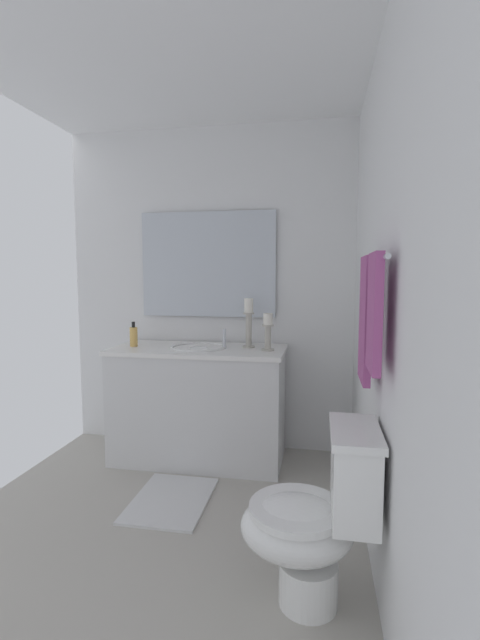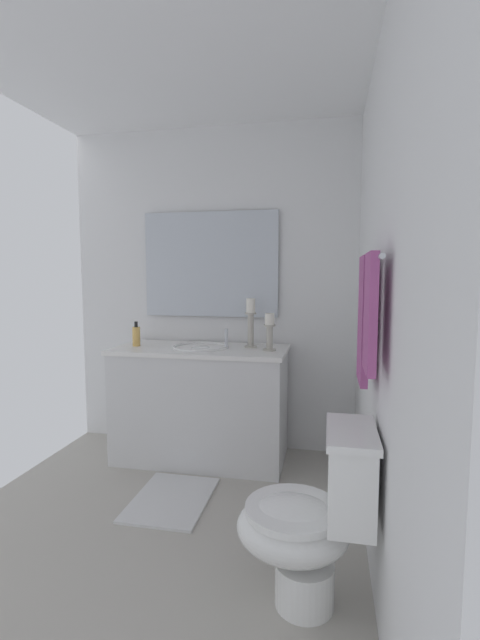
{
  "view_description": "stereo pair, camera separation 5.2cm",
  "coord_description": "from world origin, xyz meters",
  "px_view_note": "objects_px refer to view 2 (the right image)",
  "views": [
    {
      "loc": [
        1.99,
        0.84,
        1.33
      ],
      "look_at": [
        -0.4,
        0.4,
        1.09
      ],
      "focal_mm": 24.49,
      "sensor_mm": 36.0,
      "label": 1
    },
    {
      "loc": [
        1.98,
        0.89,
        1.33
      ],
      "look_at": [
        -0.4,
        0.4,
        1.09
      ],
      "focal_mm": 24.49,
      "sensor_mm": 36.0,
      "label": 2
    }
  ],
  "objects_px": {
    "towel_center": "(370,313)",
    "candle_holder_short": "(251,321)",
    "towel_near_vanity": "(363,320)",
    "towel_bar": "(373,259)",
    "bath_mat": "(171,499)",
    "sink_basin": "(201,353)",
    "soap_bottle": "(136,336)",
    "candle_holder_tall": "(270,331)",
    "vanity_cabinet": "(201,403)",
    "toilet": "(310,520)",
    "mirror": "(210,265)"
  },
  "relations": [
    {
      "from": "candle_holder_tall",
      "to": "toilet",
      "type": "distance_m",
      "value": 1.44
    },
    {
      "from": "towel_near_vanity",
      "to": "toilet",
      "type": "bearing_deg",
      "value": -37.27
    },
    {
      "from": "vanity_cabinet",
      "to": "sink_basin",
      "type": "distance_m",
      "value": 0.37
    },
    {
      "from": "mirror",
      "to": "toilet",
      "type": "xyz_separation_m",
      "value": [
        1.58,
        0.84,
        -1.05
      ]
    },
    {
      "from": "vanity_cabinet",
      "to": "towel_center",
      "type": "relative_size",
      "value": 2.87
    },
    {
      "from": "candle_holder_tall",
      "to": "soap_bottle",
      "type": "bearing_deg",
      "value": -89.99
    },
    {
      "from": "candle_holder_tall",
      "to": "candle_holder_short",
      "type": "distance_m",
      "value": 0.19
    },
    {
      "from": "vanity_cabinet",
      "to": "candle_holder_short",
      "type": "height_order",
      "value": "candle_holder_short"
    },
    {
      "from": "candle_holder_short",
      "to": "towel_near_vanity",
      "type": "xyz_separation_m",
      "value": [
        1.1,
        0.69,
        0.13
      ]
    },
    {
      "from": "towel_bar",
      "to": "bath_mat",
      "type": "distance_m",
      "value": 1.84
    },
    {
      "from": "vanity_cabinet",
      "to": "candle_holder_short",
      "type": "xyz_separation_m",
      "value": [
        -0.07,
        0.35,
        0.6
      ]
    },
    {
      "from": "sink_basin",
      "to": "towel_bar",
      "type": "xyz_separation_m",
      "value": [
        1.18,
        1.06,
        0.61
      ]
    },
    {
      "from": "towel_near_vanity",
      "to": "towel_center",
      "type": "relative_size",
      "value": 1.26
    },
    {
      "from": "sink_basin",
      "to": "candle_holder_short",
      "type": "relative_size",
      "value": 1.14
    },
    {
      "from": "soap_bottle",
      "to": "towel_near_vanity",
      "type": "relative_size",
      "value": 0.33
    },
    {
      "from": "mirror",
      "to": "towel_bar",
      "type": "distance_m",
      "value": 1.81
    },
    {
      "from": "sink_basin",
      "to": "mirror",
      "type": "distance_m",
      "value": 0.7
    },
    {
      "from": "towel_near_vanity",
      "to": "towel_center",
      "type": "distance_m",
      "value": 0.32
    },
    {
      "from": "mirror",
      "to": "toilet",
      "type": "bearing_deg",
      "value": 28.04
    },
    {
      "from": "mirror",
      "to": "candle_holder_short",
      "type": "relative_size",
      "value": 2.96
    },
    {
      "from": "candle_holder_tall",
      "to": "towel_near_vanity",
      "type": "height_order",
      "value": "towel_near_vanity"
    },
    {
      "from": "mirror",
      "to": "towel_near_vanity",
      "type": "relative_size",
      "value": 1.92
    },
    {
      "from": "toilet",
      "to": "towel_bar",
      "type": "height_order",
      "value": "towel_bar"
    },
    {
      "from": "candle_holder_tall",
      "to": "bath_mat",
      "type": "relative_size",
      "value": 0.43
    },
    {
      "from": "towel_center",
      "to": "bath_mat",
      "type": "bearing_deg",
      "value": -124.41
    },
    {
      "from": "toilet",
      "to": "bath_mat",
      "type": "distance_m",
      "value": 1.13
    },
    {
      "from": "sink_basin",
      "to": "candle_holder_tall",
      "type": "relative_size",
      "value": 1.56
    },
    {
      "from": "sink_basin",
      "to": "towel_near_vanity",
      "type": "height_order",
      "value": "towel_near_vanity"
    },
    {
      "from": "towel_near_vanity",
      "to": "mirror",
      "type": "bearing_deg",
      "value": -141.42
    },
    {
      "from": "vanity_cabinet",
      "to": "toilet",
      "type": "distance_m",
      "value": 1.55
    },
    {
      "from": "towel_near_vanity",
      "to": "bath_mat",
      "type": "height_order",
      "value": "towel_near_vanity"
    },
    {
      "from": "towel_center",
      "to": "candle_holder_short",
      "type": "bearing_deg",
      "value": -153.88
    },
    {
      "from": "vanity_cabinet",
      "to": "candle_holder_tall",
      "type": "xyz_separation_m",
      "value": [
        0.03,
        0.5,
        0.55
      ]
    },
    {
      "from": "toilet",
      "to": "mirror",
      "type": "bearing_deg",
      "value": -151.96
    },
    {
      "from": "mirror",
      "to": "towel_center",
      "type": "distance_m",
      "value": 1.94
    },
    {
      "from": "sink_basin",
      "to": "towel_near_vanity",
      "type": "xyz_separation_m",
      "value": [
        1.03,
        1.04,
        0.36
      ]
    },
    {
      "from": "towel_near_vanity",
      "to": "sink_basin",
      "type": "bearing_deg",
      "value": -134.6
    },
    {
      "from": "candle_holder_short",
      "to": "sink_basin",
      "type": "bearing_deg",
      "value": -78.62
    },
    {
      "from": "toilet",
      "to": "vanity_cabinet",
      "type": "bearing_deg",
      "value": -147.07
    },
    {
      "from": "candle_holder_short",
      "to": "towel_near_vanity",
      "type": "distance_m",
      "value": 1.31
    },
    {
      "from": "sink_basin",
      "to": "candle_holder_tall",
      "type": "xyz_separation_m",
      "value": [
        0.03,
        0.5,
        0.17
      ]
    },
    {
      "from": "towel_bar",
      "to": "towel_near_vanity",
      "type": "bearing_deg",
      "value": -173.4
    },
    {
      "from": "towel_center",
      "to": "bath_mat",
      "type": "height_order",
      "value": "towel_center"
    },
    {
      "from": "towel_bar",
      "to": "bath_mat",
      "type": "height_order",
      "value": "towel_bar"
    },
    {
      "from": "vanity_cabinet",
      "to": "sink_basin",
      "type": "relative_size",
      "value": 3.09
    },
    {
      "from": "soap_bottle",
      "to": "towel_bar",
      "type": "height_order",
      "value": "towel_bar"
    },
    {
      "from": "candle_holder_short",
      "to": "towel_near_vanity",
      "type": "bearing_deg",
      "value": 32.17
    },
    {
      "from": "sink_basin",
      "to": "toilet",
      "type": "distance_m",
      "value": 1.6
    },
    {
      "from": "soap_bottle",
      "to": "towel_near_vanity",
      "type": "bearing_deg",
      "value": 56.69
    },
    {
      "from": "mirror",
      "to": "towel_bar",
      "type": "relative_size",
      "value": 1.68
    }
  ]
}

